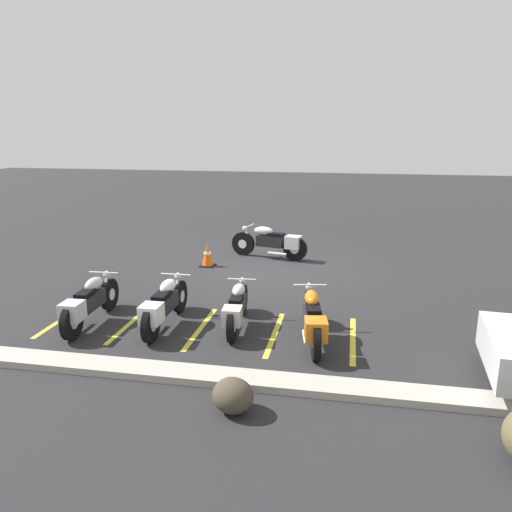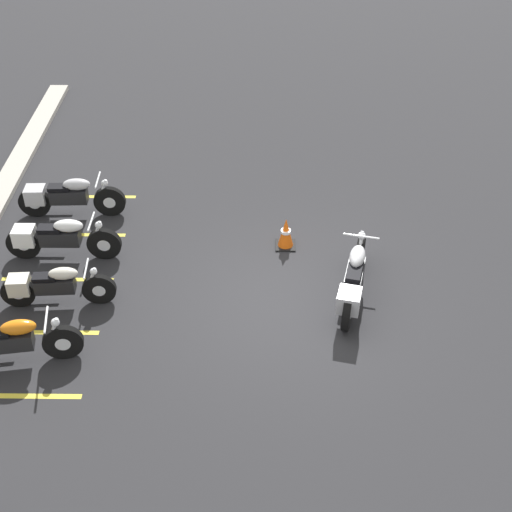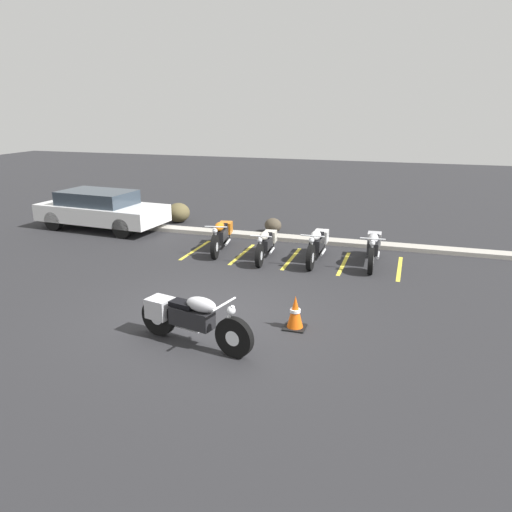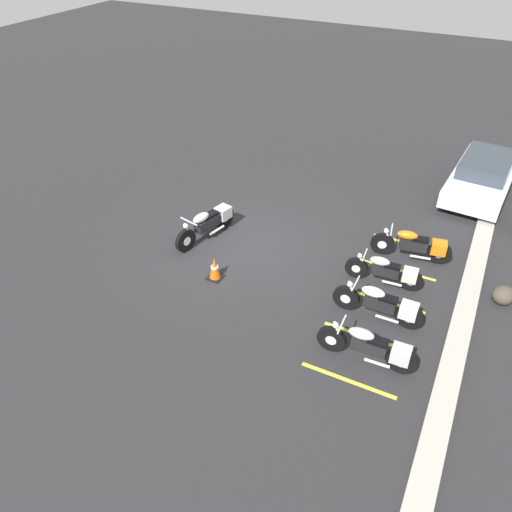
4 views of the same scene
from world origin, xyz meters
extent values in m
plane|color=#262628|center=(0.00, 0.00, 0.00)|extent=(60.00, 60.00, 0.00)
cylinder|color=black|center=(0.98, -1.35, 0.35)|extent=(0.71, 0.28, 0.70)
cylinder|color=silver|center=(0.98, -1.35, 0.35)|extent=(0.29, 0.19, 0.27)
cylinder|color=black|center=(-0.62, -0.98, 0.35)|extent=(0.71, 0.28, 0.70)
cylinder|color=silver|center=(-0.62, -0.98, 0.35)|extent=(0.29, 0.19, 0.27)
cube|color=black|center=(0.13, -1.15, 0.51)|extent=(0.85, 0.47, 0.32)
ellipsoid|color=#B7B7BC|center=(0.33, -1.20, 0.79)|extent=(0.64, 0.40, 0.25)
cube|color=black|center=(-0.05, -1.11, 0.72)|extent=(0.51, 0.35, 0.08)
cube|color=#B7B7BC|center=(-0.57, -0.99, 0.54)|extent=(0.50, 0.47, 0.36)
cylinder|color=silver|center=(0.85, -1.32, 0.63)|extent=(0.28, 0.12, 0.56)
cylinder|color=silver|center=(0.79, -1.30, 0.90)|extent=(0.19, 0.65, 0.04)
sphere|color=silver|center=(0.93, -1.34, 0.82)|extent=(0.15, 0.15, 0.15)
cylinder|color=silver|center=(-0.10, -0.95, 0.19)|extent=(0.58, 0.20, 0.07)
cylinder|color=black|center=(-1.42, 3.72, 0.33)|extent=(0.23, 0.67, 0.66)
cylinder|color=silver|center=(-1.42, 3.72, 0.33)|extent=(0.17, 0.27, 0.25)
cube|color=black|center=(-1.55, 4.53, 0.48)|extent=(0.40, 0.80, 0.30)
ellipsoid|color=orange|center=(-1.52, 4.34, 0.75)|extent=(0.35, 0.60, 0.24)
cylinder|color=silver|center=(-1.44, 3.84, 0.59)|extent=(0.10, 0.27, 0.53)
cylinder|color=silver|center=(-1.45, 3.90, 0.85)|extent=(0.62, 0.14, 0.04)
sphere|color=silver|center=(-1.43, 3.77, 0.77)|extent=(0.14, 0.14, 0.14)
cylinder|color=black|center=(-0.05, 3.39, 0.30)|extent=(0.15, 0.61, 0.61)
cylinder|color=silver|center=(-0.05, 3.39, 0.30)|extent=(0.13, 0.24, 0.23)
cylinder|color=black|center=(-0.15, 4.81, 0.30)|extent=(0.15, 0.61, 0.61)
cylinder|color=silver|center=(-0.15, 4.81, 0.30)|extent=(0.13, 0.24, 0.23)
cube|color=black|center=(-0.10, 4.15, 0.44)|extent=(0.31, 0.71, 0.28)
ellipsoid|color=beige|center=(-0.09, 3.96, 0.69)|extent=(0.28, 0.53, 0.22)
cube|color=black|center=(-0.11, 4.30, 0.62)|extent=(0.25, 0.42, 0.07)
cube|color=beige|center=(-0.15, 4.76, 0.47)|extent=(0.36, 0.39, 0.31)
cylinder|color=silver|center=(-0.05, 3.50, 0.54)|extent=(0.07, 0.24, 0.49)
cylinder|color=silver|center=(-0.06, 3.56, 0.78)|extent=(0.57, 0.08, 0.03)
sphere|color=silver|center=(-0.05, 3.44, 0.71)|extent=(0.13, 0.13, 0.13)
cylinder|color=silver|center=(0.01, 4.38, 0.17)|extent=(0.10, 0.51, 0.06)
cylinder|color=black|center=(1.27, 3.54, 0.33)|extent=(0.12, 0.66, 0.66)
cylinder|color=silver|center=(1.27, 3.54, 0.33)|extent=(0.13, 0.25, 0.25)
cylinder|color=black|center=(1.26, 5.09, 0.33)|extent=(0.12, 0.66, 0.66)
cylinder|color=silver|center=(1.26, 5.09, 0.33)|extent=(0.13, 0.25, 0.25)
cube|color=black|center=(1.26, 4.36, 0.48)|extent=(0.28, 0.76, 0.30)
ellipsoid|color=white|center=(1.26, 4.16, 0.75)|extent=(0.26, 0.56, 0.24)
cube|color=black|center=(1.26, 4.53, 0.68)|extent=(0.24, 0.44, 0.08)
cube|color=white|center=(1.26, 5.04, 0.51)|extent=(0.36, 0.40, 0.34)
cylinder|color=silver|center=(1.27, 3.66, 0.59)|extent=(0.06, 0.26, 0.53)
cylinder|color=silver|center=(1.27, 3.72, 0.85)|extent=(0.62, 0.04, 0.04)
sphere|color=silver|center=(1.27, 3.59, 0.77)|extent=(0.14, 0.14, 0.14)
cylinder|color=silver|center=(1.40, 4.62, 0.18)|extent=(0.07, 0.55, 0.07)
cylinder|color=black|center=(2.76, 3.69, 0.33)|extent=(0.14, 0.67, 0.66)
cylinder|color=silver|center=(2.76, 3.69, 0.33)|extent=(0.14, 0.26, 0.25)
cylinder|color=black|center=(2.70, 5.25, 0.33)|extent=(0.14, 0.67, 0.66)
cylinder|color=silver|center=(2.70, 5.25, 0.33)|extent=(0.14, 0.26, 0.25)
cube|color=black|center=(2.73, 4.52, 0.48)|extent=(0.31, 0.77, 0.30)
ellipsoid|color=#B7B7BC|center=(2.73, 4.32, 0.75)|extent=(0.28, 0.57, 0.24)
cube|color=black|center=(2.72, 4.69, 0.68)|extent=(0.26, 0.45, 0.08)
cube|color=#B7B7BC|center=(2.70, 5.20, 0.51)|extent=(0.38, 0.42, 0.34)
cylinder|color=silver|center=(2.75, 3.81, 0.59)|extent=(0.07, 0.27, 0.54)
cylinder|color=silver|center=(2.75, 3.87, 0.86)|extent=(0.62, 0.06, 0.04)
sphere|color=silver|center=(2.75, 3.74, 0.78)|extent=(0.14, 0.14, 0.14)
cylinder|color=silver|center=(2.86, 4.78, 0.18)|extent=(0.09, 0.56, 0.07)
cube|color=black|center=(1.69, 0.03, 0.01)|extent=(0.40, 0.40, 0.03)
cone|color=#EA590F|center=(1.69, 0.03, 0.32)|extent=(0.32, 0.32, 0.65)
cylinder|color=white|center=(1.69, 0.03, 0.36)|extent=(0.20, 0.20, 0.06)
cube|color=gold|center=(-2.28, 4.33, 0.00)|extent=(0.10, 2.10, 0.00)
cube|color=gold|center=(-0.85, 4.33, 0.00)|extent=(0.10, 2.10, 0.00)
cube|color=gold|center=(0.58, 4.33, 0.00)|extent=(0.10, 2.10, 0.00)
cube|color=gold|center=(2.01, 4.33, 0.00)|extent=(0.10, 2.10, 0.00)
cube|color=gold|center=(3.44, 4.33, 0.00)|extent=(0.10, 2.10, 0.00)
camera|label=1|loc=(-2.13, 12.85, 3.72)|focal=35.00mm
camera|label=2|loc=(-9.69, 0.47, 8.50)|focal=50.00mm
camera|label=3|loc=(3.58, -8.40, 4.04)|focal=35.00mm
camera|label=4|loc=(10.56, 5.71, 8.44)|focal=35.00mm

